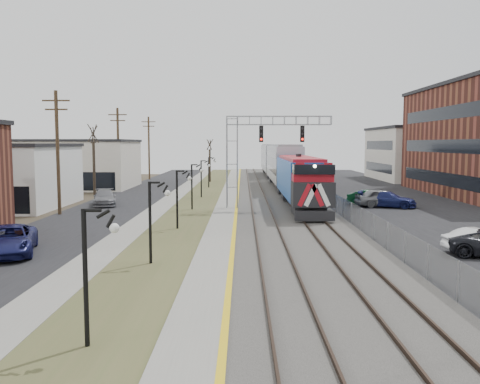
{
  "coord_description": "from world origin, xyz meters",
  "views": [
    {
      "loc": [
        0.41,
        -15.92,
        5.8
      ],
      "look_at": [
        0.24,
        17.38,
        2.6
      ],
      "focal_mm": 38.0,
      "sensor_mm": 36.0,
      "label": 1
    }
  ],
  "objects": [
    {
      "name": "signal_gantry",
      "position": [
        1.22,
        27.99,
        5.59
      ],
      "size": [
        9.0,
        1.07,
        8.15
      ],
      "color": "gray",
      "rests_on": "ground"
    },
    {
      "name": "car_street_a",
      "position": [
        -11.72,
        9.99,
        0.75
      ],
      "size": [
        4.03,
        5.9,
        1.5
      ],
      "primitive_type": "imported",
      "rotation": [
        0.0,
        0.0,
        0.31
      ],
      "color": "#16184D",
      "rests_on": "ground"
    },
    {
      "name": "platform_edge",
      "position": [
        -0.12,
        35.0,
        0.24
      ],
      "size": [
        0.24,
        120.0,
        0.01
      ],
      "primitive_type": "cube",
      "color": "gold",
      "rests_on": "platform"
    },
    {
      "name": "ground",
      "position": [
        0.0,
        0.0,
        0.0
      ],
      "size": [
        160.0,
        160.0,
        0.0
      ],
      "primitive_type": "plane",
      "color": "#473D2D",
      "rests_on": "ground"
    },
    {
      "name": "car_lot_f",
      "position": [
        12.36,
        31.37,
        0.68
      ],
      "size": [
        4.37,
        2.95,
        1.36
      ],
      "primitive_type": "imported",
      "rotation": [
        0.0,
        0.0,
        1.17
      ],
      "color": "#0C3C1C",
      "rests_on": "ground"
    },
    {
      "name": "utility_poles",
      "position": [
        -14.5,
        25.0,
        5.0
      ],
      "size": [
        0.28,
        80.28,
        10.0
      ],
      "color": "#4C3823",
      "rests_on": "ground"
    },
    {
      "name": "parking_lot",
      "position": [
        16.0,
        35.0,
        0.02
      ],
      "size": [
        16.0,
        120.0,
        0.04
      ],
      "primitive_type": "cube",
      "color": "black",
      "rests_on": "ground"
    },
    {
      "name": "platform",
      "position": [
        -1.0,
        35.0,
        0.12
      ],
      "size": [
        2.0,
        120.0,
        0.24
      ],
      "primitive_type": "cube",
      "color": "gray",
      "rests_on": "ground"
    },
    {
      "name": "ballast_bed",
      "position": [
        4.0,
        35.0,
        0.1
      ],
      "size": [
        8.0,
        120.0,
        0.2
      ],
      "primitive_type": "cube",
      "color": "#595651",
      "rests_on": "ground"
    },
    {
      "name": "lampposts",
      "position": [
        -4.0,
        18.29,
        2.0
      ],
      "size": [
        0.14,
        62.14,
        4.0
      ],
      "color": "black",
      "rests_on": "ground"
    },
    {
      "name": "fence",
      "position": [
        8.2,
        35.0,
        0.8
      ],
      "size": [
        0.04,
        120.0,
        1.6
      ],
      "primitive_type": "cube",
      "color": "gray",
      "rests_on": "ground"
    },
    {
      "name": "grass_median",
      "position": [
        -4.0,
        35.0,
        0.03
      ],
      "size": [
        4.0,
        120.0,
        0.06
      ],
      "primitive_type": "cube",
      "color": "#49502A",
      "rests_on": "ground"
    },
    {
      "name": "track_near",
      "position": [
        2.0,
        35.0,
        0.28
      ],
      "size": [
        1.58,
        120.0,
        0.15
      ],
      "color": "#2D2119",
      "rests_on": "ballast_bed"
    },
    {
      "name": "sidewalk",
      "position": [
        -7.0,
        35.0,
        0.04
      ],
      "size": [
        2.0,
        120.0,
        0.08
      ],
      "primitive_type": "cube",
      "color": "gray",
      "rests_on": "ground"
    },
    {
      "name": "car_lot_d",
      "position": [
        13.48,
        29.66,
        0.73
      ],
      "size": [
        5.45,
        3.72,
        1.47
      ],
      "primitive_type": "imported",
      "rotation": [
        0.0,
        0.0,
        1.21
      ],
      "color": "navy",
      "rests_on": "ground"
    },
    {
      "name": "track_far",
      "position": [
        5.5,
        35.0,
        0.28
      ],
      "size": [
        1.58,
        120.0,
        0.15
      ],
      "color": "#2D2119",
      "rests_on": "ballast_bed"
    },
    {
      "name": "car_street_b",
      "position": [
        -12.45,
        30.98,
        0.72
      ],
      "size": [
        3.21,
        5.29,
        1.43
      ],
      "primitive_type": "imported",
      "rotation": [
        0.0,
        0.0,
        0.26
      ],
      "color": "slate",
      "rests_on": "ground"
    },
    {
      "name": "car_lot_e",
      "position": [
        13.1,
        29.99,
        0.82
      ],
      "size": [
        4.96,
        2.3,
        1.65
      ],
      "primitive_type": "imported",
      "rotation": [
        0.0,
        0.0,
        1.65
      ],
      "color": "gray",
      "rests_on": "ground"
    },
    {
      "name": "train",
      "position": [
        5.5,
        52.42,
        2.88
      ],
      "size": [
        3.0,
        63.05,
        5.33
      ],
      "color": "#144AA4",
      "rests_on": "ground"
    },
    {
      "name": "street_west",
      "position": [
        -11.5,
        35.0,
        0.02
      ],
      "size": [
        7.0,
        120.0,
        0.04
      ],
      "primitive_type": "cube",
      "color": "black",
      "rests_on": "ground"
    },
    {
      "name": "bare_trees",
      "position": [
        -12.66,
        38.91,
        2.7
      ],
      "size": [
        12.3,
        42.3,
        5.95
      ],
      "color": "#382D23",
      "rests_on": "ground"
    }
  ]
}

